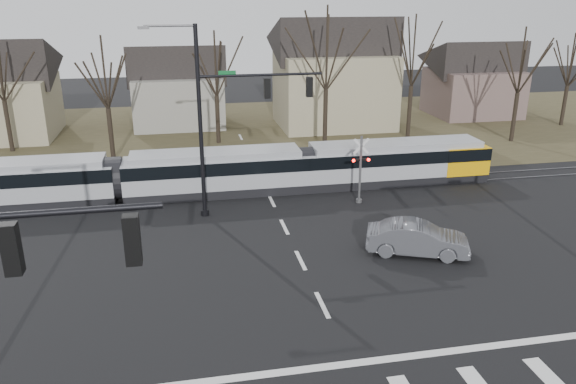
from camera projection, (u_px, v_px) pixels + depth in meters
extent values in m
plane|color=black|center=(336.00, 333.00, 20.25)|extent=(140.00, 140.00, 0.00)
cube|color=#38331E|center=(238.00, 132.00, 49.85)|extent=(140.00, 28.00, 0.01)
cube|color=silver|center=(555.00, 383.00, 17.64)|extent=(0.60, 2.60, 0.01)
cube|color=silver|center=(351.00, 364.00, 18.59)|extent=(28.00, 0.35, 0.01)
cube|color=silver|center=(322.00, 305.00, 22.10)|extent=(0.18, 2.00, 0.01)
cube|color=silver|center=(301.00, 260.00, 25.80)|extent=(0.18, 2.00, 0.01)
cube|color=silver|center=(284.00, 227.00, 29.50)|extent=(0.18, 2.00, 0.01)
cube|color=silver|center=(272.00, 201.00, 33.20)|extent=(0.18, 2.00, 0.01)
cube|color=silver|center=(262.00, 180.00, 36.90)|extent=(0.18, 2.00, 0.01)
cube|color=silver|center=(253.00, 163.00, 40.60)|extent=(0.18, 2.00, 0.01)
cube|color=silver|center=(246.00, 149.00, 44.30)|extent=(0.18, 2.00, 0.01)
cube|color=silver|center=(241.00, 137.00, 48.00)|extent=(0.18, 2.00, 0.01)
cube|color=#59595E|center=(269.00, 194.00, 34.21)|extent=(90.00, 0.12, 0.06)
cube|color=#59595E|center=(265.00, 187.00, 35.51)|extent=(90.00, 0.12, 0.06)
cube|color=gray|center=(6.00, 185.00, 31.88)|extent=(11.93, 2.57, 2.68)
cube|color=black|center=(5.00, 176.00, 31.70)|extent=(11.95, 2.61, 0.78)
cube|color=gray|center=(217.00, 172.00, 34.05)|extent=(11.01, 2.57, 2.68)
cube|color=black|center=(216.00, 164.00, 33.87)|extent=(11.03, 2.61, 0.78)
cube|color=gray|center=(395.00, 162.00, 36.14)|extent=(11.93, 2.57, 2.68)
cube|color=black|center=(396.00, 154.00, 35.96)|extent=(11.95, 2.61, 0.78)
cube|color=#F4AC07|center=(460.00, 157.00, 36.93)|extent=(2.94, 2.62, 1.79)
imported|color=#505258|center=(417.00, 239.00, 26.21)|extent=(4.87, 5.84, 1.55)
cube|color=black|center=(11.00, 249.00, 10.87)|extent=(0.32, 0.32, 1.05)
sphere|color=#FF0C07|center=(9.00, 234.00, 10.76)|extent=(0.22, 0.22, 0.22)
cube|color=black|center=(132.00, 240.00, 11.28)|extent=(0.32, 0.32, 1.05)
sphere|color=#FF0C07|center=(131.00, 225.00, 11.17)|extent=(0.22, 0.22, 0.22)
cylinder|color=black|center=(200.00, 125.00, 29.39)|extent=(0.22, 0.22, 10.20)
cylinder|color=black|center=(205.00, 213.00, 31.04)|extent=(0.44, 0.44, 0.30)
cylinder|color=black|center=(261.00, 75.00, 29.15)|extent=(6.50, 0.14, 0.14)
cube|color=#0C5926|center=(227.00, 73.00, 28.78)|extent=(0.90, 0.03, 0.22)
cube|color=black|center=(267.00, 88.00, 29.44)|extent=(0.32, 0.32, 1.05)
sphere|color=#FF0C07|center=(267.00, 82.00, 29.33)|extent=(0.22, 0.22, 0.22)
cube|color=black|center=(309.00, 87.00, 29.85)|extent=(0.32, 0.32, 1.05)
sphere|color=#FF0C07|center=(309.00, 81.00, 29.74)|extent=(0.22, 0.22, 0.22)
cube|color=#59595B|center=(143.00, 28.00, 27.29)|extent=(0.55, 0.22, 0.14)
cylinder|color=#59595B|center=(360.00, 170.00, 32.34)|extent=(0.14, 0.14, 4.00)
cylinder|color=#59595B|center=(359.00, 201.00, 32.97)|extent=(0.36, 0.36, 0.20)
cube|color=silver|center=(361.00, 146.00, 31.87)|extent=(0.95, 0.04, 0.95)
cube|color=silver|center=(361.00, 146.00, 31.87)|extent=(0.95, 0.04, 0.95)
cube|color=black|center=(361.00, 160.00, 32.14)|extent=(1.00, 0.10, 0.12)
sphere|color=#FF0C07|center=(354.00, 161.00, 31.98)|extent=(0.18, 0.18, 0.18)
sphere|color=#FF0C07|center=(369.00, 160.00, 32.15)|extent=(0.18, 0.18, 0.18)
cube|color=gray|center=(179.00, 101.00, 51.90)|extent=(8.00, 7.00, 4.50)
cube|color=gray|center=(334.00, 90.00, 51.34)|extent=(10.00, 8.00, 6.50)
cube|color=brown|center=(472.00, 92.00, 56.25)|extent=(8.00, 7.00, 4.50)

